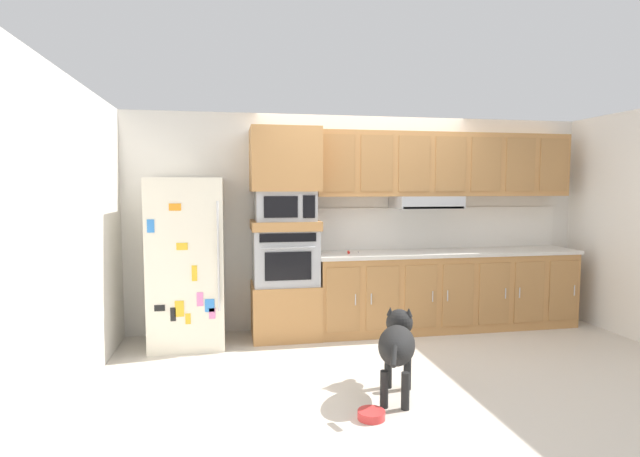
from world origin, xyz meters
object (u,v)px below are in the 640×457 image
dog (397,342)px  dog_food_bowl (371,414)px  refrigerator (187,262)px  microwave (285,206)px  screwdriver (349,252)px  built_in_oven (285,257)px

dog → dog_food_bowl: 0.64m
refrigerator → dog: refrigerator is taller
microwave → dog: 2.12m
screwdriver → dog: size_ratio=0.16×
microwave → dog_food_bowl: (0.38, -2.09, -1.43)m
built_in_oven → dog_food_bowl: (0.38, -2.09, -0.87)m
refrigerator → microwave: bearing=3.7°
screwdriver → dog: 1.77m
refrigerator → microwave: size_ratio=2.73×
dog → microwave: bearing=45.2°
microwave → screwdriver: 0.90m
built_in_oven → screwdriver: 0.73m
refrigerator → dog: bearing=-43.1°
refrigerator → built_in_oven: bearing=3.7°
built_in_oven → microwave: size_ratio=1.09×
microwave → screwdriver: microwave is taller
dog → dog_food_bowl: (-0.32, -0.38, -0.39)m
dog_food_bowl → built_in_oven: bearing=100.4°
refrigerator → built_in_oven: size_ratio=2.51×
refrigerator → microwave: refrigerator is taller
refrigerator → screwdriver: (1.77, 0.06, 0.05)m
built_in_oven → dog_food_bowl: size_ratio=3.50×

